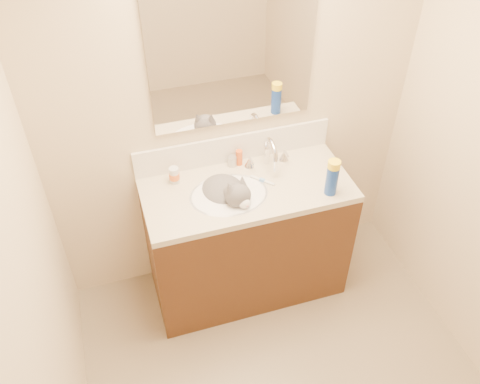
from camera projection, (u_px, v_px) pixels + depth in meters
room_shell at (335, 225)px, 1.78m from camera, size 2.24×2.54×2.52m
vanity_cabinet at (247, 241)px, 3.19m from camera, size 1.20×0.55×0.82m
counter_slab at (247, 190)px, 2.91m from camera, size 1.20×0.55×0.04m
basin at (229, 204)px, 2.89m from camera, size 0.45×0.36×0.14m
faucet at (269, 155)px, 2.98m from camera, size 0.28×0.20×0.21m
cat at (226, 196)px, 2.89m from camera, size 0.39×0.42×0.31m
backsplash at (234, 148)px, 3.02m from camera, size 1.20×0.02×0.18m
mirror at (233, 56)px, 2.63m from camera, size 0.90×0.02×0.80m
pill_bottle at (174, 175)px, 2.89m from camera, size 0.07×0.07×0.10m
pill_label at (174, 176)px, 2.90m from camera, size 0.08×0.08×0.04m
silver_jar at (232, 161)px, 3.02m from camera, size 0.07×0.07×0.06m
amber_bottle at (239, 157)px, 3.02m from camera, size 0.04×0.04×0.10m
toothbrush at (262, 180)px, 2.93m from camera, size 0.12×0.13×0.01m
toothbrush_head at (262, 180)px, 2.93m from camera, size 0.03×0.03×0.02m
spray_can at (332, 180)px, 2.80m from camera, size 0.07×0.07×0.19m
spray_cap at (334, 164)px, 2.72m from camera, size 0.07×0.07×0.04m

